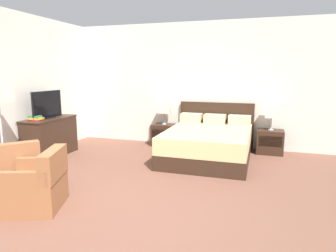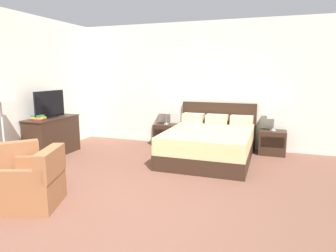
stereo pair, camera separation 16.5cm
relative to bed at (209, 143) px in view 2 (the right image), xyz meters
The scene contains 16 objects.
ground_plane 2.93m from the bed, 102.39° to the right, with size 11.64×11.64×0.00m, color brown.
wall_back 1.65m from the bed, 120.41° to the left, with size 6.83×0.06×2.84m, color silver.
wall_left 3.83m from the bed, 160.84° to the right, with size 0.06×5.68×2.84m, color silver.
bed is the anchor object (origin of this frame).
nightstand_left 1.41m from the bed, 147.15° to the left, with size 0.54×0.41×0.51m.
nightstand_right 1.41m from the bed, 32.85° to the left, with size 0.54×0.41×0.51m.
table_lamp_left 1.52m from the bed, 147.11° to the left, with size 0.27×0.27×0.50m.
table_lamp_right 1.52m from the bed, 32.89° to the left, with size 0.27×0.27×0.50m.
dresser 3.25m from the bed, 165.99° to the right, with size 0.52×1.18×0.79m.
tv 3.34m from the bed, 165.61° to the right, with size 0.18×0.83×0.55m.
book_red_cover 3.40m from the bed, 160.06° to the right, with size 0.26×0.16×0.02m, color #B7282D.
book_blue_cover 3.38m from the bed, 159.91° to the right, with size 0.25×0.14×0.04m, color gold.
book_small_top 3.42m from the bed, 160.09° to the right, with size 0.21×0.15×0.04m, color #2D7042.
armchair_by_window 3.49m from the bed, 133.57° to the right, with size 0.97×0.96×0.76m.
armchair_companion 3.34m from the bed, 120.42° to the right, with size 0.88×0.87×0.76m.
floor_lamp 3.78m from the bed, 144.39° to the right, with size 0.32×0.32×1.52m.
Camera 2 is at (1.77, -2.91, 1.71)m, focal length 32.00 mm.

